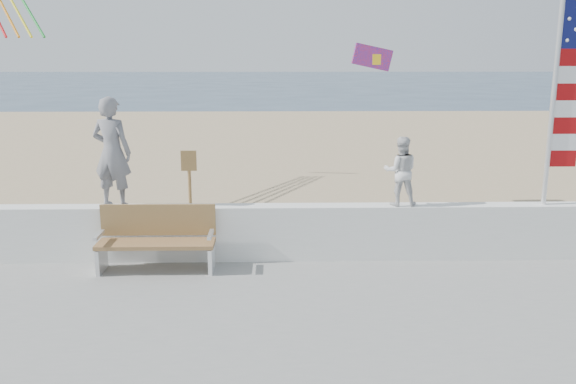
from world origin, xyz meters
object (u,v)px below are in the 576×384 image
child (401,171)px  bench (157,238)px  flag (563,86)px  adult (112,152)px

child → bench: size_ratio=0.62×
bench → flag: size_ratio=0.51×
child → flag: 2.83m
adult → bench: (0.73, -0.45, -1.27)m
adult → child: 4.60m
adult → child: size_ratio=1.57×
adult → child: adult is taller
adult → bench: bearing=163.7°
child → bench: child is taller
adult → flag: flag is taller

